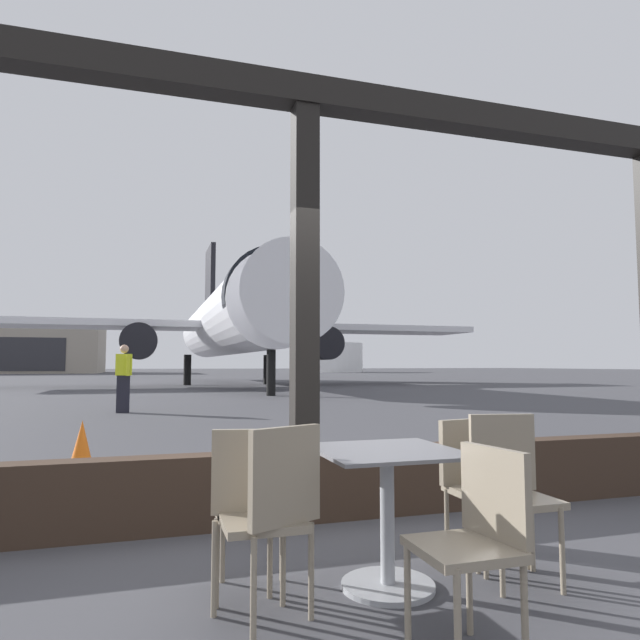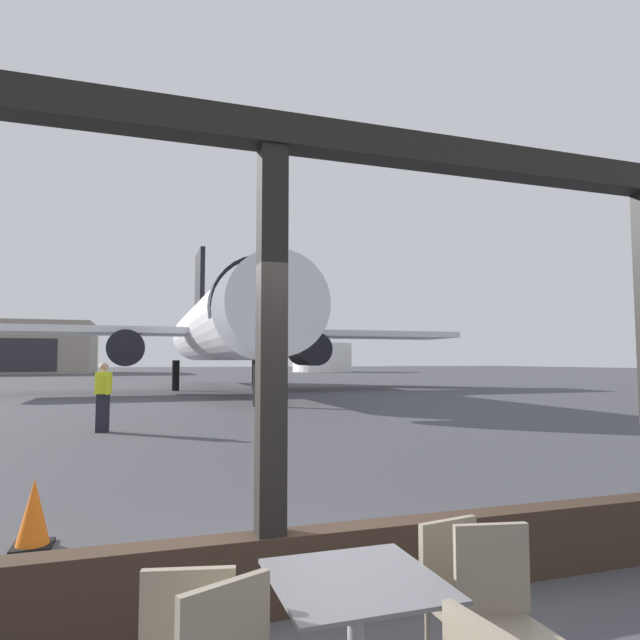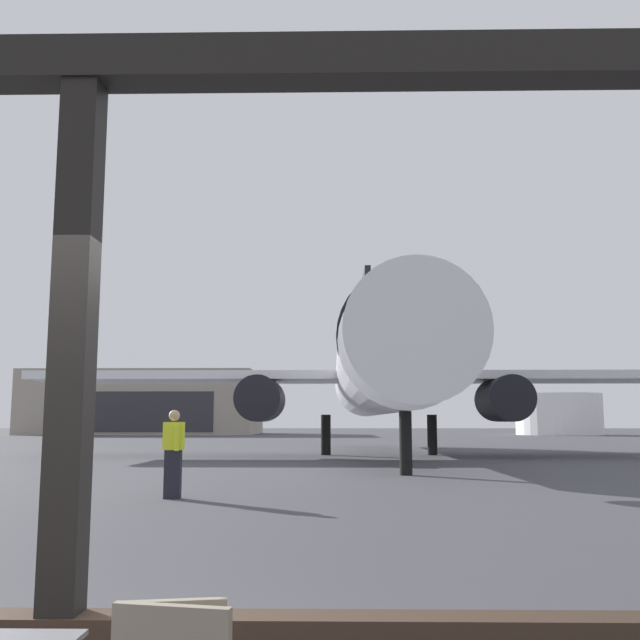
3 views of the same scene
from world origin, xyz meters
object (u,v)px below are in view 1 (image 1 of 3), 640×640
(cafe_chair_window_right, at_px, (510,481))
(ground_crew_worker, at_px, (124,377))
(cafe_chair_window_left, at_px, (251,497))
(cafe_chair_aisle_right, at_px, (476,477))
(cafe_chair_aisle_left, at_px, (273,505))
(airplane, at_px, (232,321))
(traffic_cone, at_px, (81,453))
(distant_hangar, at_px, (3,347))
(fuel_storage_tank, at_px, (333,358))
(cafe_chair_side_extra, at_px, (477,530))
(dining_table, at_px, (387,507))

(cafe_chair_window_right, distance_m, ground_crew_worker, 12.63)
(cafe_chair_window_left, distance_m, cafe_chair_aisle_right, 1.49)
(cafe_chair_window_left, relative_size, cafe_chair_aisle_left, 0.96)
(cafe_chair_window_right, height_order, airplane, airplane)
(airplane, xyz_separation_m, traffic_cone, (-5.29, -26.02, -3.41))
(cafe_chair_aisle_left, relative_size, distant_hangar, 0.04)
(distant_hangar, xyz_separation_m, fuel_storage_tank, (46.54, -4.36, -1.34))
(cafe_chair_side_extra, distance_m, fuel_storage_tank, 84.01)
(cafe_chair_aisle_left, distance_m, cafe_chair_side_extra, 0.95)
(dining_table, bearing_deg, fuel_storage_tank, 71.77)
(dining_table, distance_m, cafe_chair_aisle_left, 0.75)
(cafe_chair_window_left, relative_size, airplane, 0.03)
(cafe_chair_aisle_right, xyz_separation_m, distant_hangar, (-21.21, 83.23, 3.05))
(cafe_chair_aisle_left, bearing_deg, distant_hangar, 103.30)
(dining_table, bearing_deg, cafe_chair_aisle_right, 18.03)
(cafe_chair_aisle_right, xyz_separation_m, traffic_cone, (-2.67, 3.24, -0.21))
(cafe_chair_side_extra, relative_size, ground_crew_worker, 0.50)
(airplane, distance_m, ground_crew_worker, 18.22)
(cafe_chair_aisle_right, relative_size, cafe_chair_side_extra, 1.01)
(dining_table, xyz_separation_m, traffic_cone, (-1.95, 3.47, -0.13))
(cafe_chair_window_left, bearing_deg, traffic_cone, 109.29)
(cafe_chair_window_left, distance_m, airplane, 29.88)
(cafe_chair_window_left, height_order, cafe_chair_aisle_right, cafe_chair_window_left)
(cafe_chair_window_left, bearing_deg, cafe_chair_window_right, -5.49)
(cafe_chair_aisle_left, distance_m, airplane, 30.17)
(cafe_chair_aisle_left, relative_size, ground_crew_worker, 0.54)
(cafe_chair_window_left, xyz_separation_m, fuel_storage_tank, (26.80, 79.03, 1.70))
(dining_table, bearing_deg, distant_hangar, 103.79)
(dining_table, relative_size, cafe_chair_aisle_right, 0.89)
(cafe_chair_window_right, distance_m, traffic_cone, 4.46)
(distant_hangar, bearing_deg, cafe_chair_aisle_right, -75.70)
(cafe_chair_window_right, bearing_deg, cafe_chair_aisle_left, -173.65)
(cafe_chair_side_extra, bearing_deg, fuel_storage_tank, 71.99)
(cafe_chair_window_right, distance_m, distant_hangar, 86.25)
(dining_table, relative_size, fuel_storage_tank, 0.08)
(cafe_chair_side_extra, distance_m, traffic_cone, 4.71)
(distant_hangar, bearing_deg, traffic_cone, -76.95)
(cafe_chair_window_right, bearing_deg, traffic_cone, 127.31)
(cafe_chair_window_left, bearing_deg, fuel_storage_tank, 71.26)
(cafe_chair_aisle_right, distance_m, cafe_chair_side_extra, 1.20)
(distant_hangar, bearing_deg, cafe_chair_window_right, -75.73)
(ground_crew_worker, xyz_separation_m, fuel_storage_tank, (27.94, 66.83, 1.33))
(dining_table, distance_m, fuel_storage_tank, 83.30)
(dining_table, distance_m, distant_hangar, 86.00)
(cafe_chair_window_right, bearing_deg, distant_hangar, 104.27)
(cafe_chair_window_right, relative_size, cafe_chair_side_extra, 1.07)
(cafe_chair_aisle_right, bearing_deg, airplane, 84.88)
(cafe_chair_side_extra, xyz_separation_m, airplane, (3.27, 30.27, 3.20))
(dining_table, height_order, cafe_chair_aisle_left, cafe_chair_aisle_left)
(airplane, distance_m, distant_hangar, 58.99)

